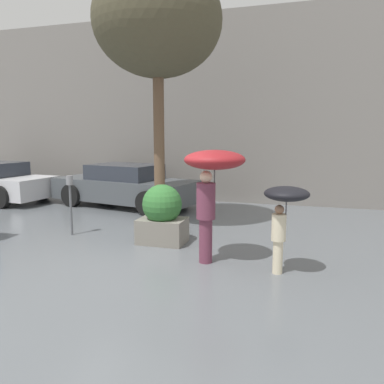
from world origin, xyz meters
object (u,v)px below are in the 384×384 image
at_px(person_child, 284,205).
at_px(parking_meter, 70,193).
at_px(parked_car_near, 125,186).
at_px(street_tree, 157,23).
at_px(planter_box, 162,214).
at_px(person_adult, 212,173).

xyz_separation_m(person_child, parking_meter, (-4.60, 1.09, -0.18)).
height_order(parked_car_near, parking_meter, parking_meter).
bearing_deg(parked_car_near, street_tree, -126.10).
distance_m(parked_car_near, parking_meter, 3.46).
distance_m(street_tree, parking_meter, 4.24).
relative_size(planter_box, person_adult, 0.62).
xyz_separation_m(planter_box, parking_meter, (-2.15, 0.00, 0.35)).
relative_size(person_adult, street_tree, 0.33).
bearing_deg(person_adult, planter_box, 119.48).
bearing_deg(person_child, person_adult, 174.01).
distance_m(planter_box, parking_meter, 2.17).
distance_m(person_adult, parking_meter, 3.55).
relative_size(person_adult, parked_car_near, 0.41).
height_order(planter_box, person_adult, person_adult).
height_order(person_adult, parked_car_near, person_adult).
bearing_deg(person_adult, parked_car_near, 105.47).
bearing_deg(person_adult, person_child, -36.98).
relative_size(street_tree, parking_meter, 4.50).
distance_m(planter_box, street_tree, 4.29).
bearing_deg(parked_car_near, planter_box, -132.09).
relative_size(planter_box, parking_meter, 0.92).
bearing_deg(parked_car_near, parking_meter, -162.06).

